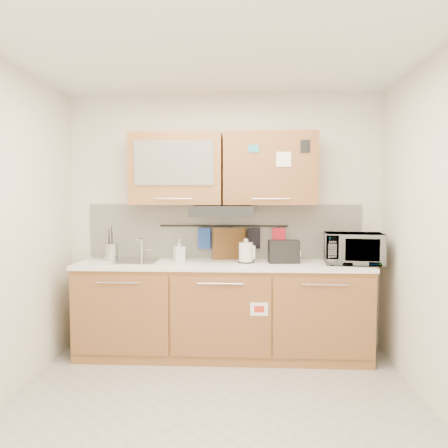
# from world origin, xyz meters

# --- Properties ---
(floor) EXTENTS (3.20, 3.20, 0.00)m
(floor) POSITION_xyz_m (0.00, 0.00, 0.00)
(floor) COLOR #9E9993
(floor) RESTS_ON ground
(ceiling) EXTENTS (3.20, 3.20, 0.00)m
(ceiling) POSITION_xyz_m (0.00, 0.00, 2.60)
(ceiling) COLOR white
(ceiling) RESTS_ON wall_back
(wall_back) EXTENTS (3.20, 0.00, 3.20)m
(wall_back) POSITION_xyz_m (0.00, 1.50, 1.30)
(wall_back) COLOR silver
(wall_back) RESTS_ON ground
(base_cabinet) EXTENTS (2.80, 0.64, 0.88)m
(base_cabinet) POSITION_xyz_m (0.00, 1.19, 0.41)
(base_cabinet) COLOR #A26839
(base_cabinet) RESTS_ON floor
(countertop) EXTENTS (2.82, 0.62, 0.04)m
(countertop) POSITION_xyz_m (0.00, 1.19, 0.90)
(countertop) COLOR white
(countertop) RESTS_ON base_cabinet
(backsplash) EXTENTS (2.80, 0.02, 0.56)m
(backsplash) POSITION_xyz_m (0.00, 1.49, 1.20)
(backsplash) COLOR silver
(backsplash) RESTS_ON countertop
(upper_cabinets) EXTENTS (1.82, 0.37, 0.70)m
(upper_cabinets) POSITION_xyz_m (-0.00, 1.32, 1.83)
(upper_cabinets) COLOR #A26839
(upper_cabinets) RESTS_ON wall_back
(range_hood) EXTENTS (0.60, 0.46, 0.10)m
(range_hood) POSITION_xyz_m (0.00, 1.25, 1.42)
(range_hood) COLOR black
(range_hood) RESTS_ON upper_cabinets
(sink) EXTENTS (0.42, 0.40, 0.26)m
(sink) POSITION_xyz_m (-0.85, 1.21, 0.92)
(sink) COLOR silver
(sink) RESTS_ON countertop
(utensil_rail) EXTENTS (1.30, 0.02, 0.02)m
(utensil_rail) POSITION_xyz_m (0.00, 1.45, 1.26)
(utensil_rail) COLOR black
(utensil_rail) RESTS_ON backsplash
(utensil_crock) EXTENTS (0.16, 0.16, 0.34)m
(utensil_crock) POSITION_xyz_m (-1.12, 1.27, 1.01)
(utensil_crock) COLOR #ADADB1
(utensil_crock) RESTS_ON countertop
(kettle) EXTENTS (0.18, 0.18, 0.24)m
(kettle) POSITION_xyz_m (0.23, 1.20, 1.01)
(kettle) COLOR silver
(kettle) RESTS_ON countertop
(toaster) EXTENTS (0.30, 0.19, 0.22)m
(toaster) POSITION_xyz_m (0.59, 1.22, 1.03)
(toaster) COLOR black
(toaster) RESTS_ON countertop
(microwave) EXTENTS (0.57, 0.41, 0.29)m
(microwave) POSITION_xyz_m (1.25, 1.18, 1.07)
(microwave) COLOR #999999
(microwave) RESTS_ON countertop
(soap_bottle) EXTENTS (0.13, 0.13, 0.21)m
(soap_bottle) POSITION_xyz_m (-0.43, 1.30, 1.03)
(soap_bottle) COLOR #999999
(soap_bottle) RESTS_ON countertop
(cutting_board) EXTENTS (0.38, 0.13, 0.47)m
(cutting_board) POSITION_xyz_m (0.08, 1.44, 1.00)
(cutting_board) COLOR brown
(cutting_board) RESTS_ON utensil_rail
(oven_mitt) EXTENTS (0.13, 0.05, 0.21)m
(oven_mitt) POSITION_xyz_m (-0.20, 1.44, 1.13)
(oven_mitt) COLOR #204097
(oven_mitt) RESTS_ON utensil_rail
(dark_pouch) EXTENTS (0.14, 0.07, 0.21)m
(dark_pouch) POSITION_xyz_m (0.30, 1.44, 1.14)
(dark_pouch) COLOR black
(dark_pouch) RESTS_ON utensil_rail
(pot_holder) EXTENTS (0.13, 0.06, 0.16)m
(pot_holder) POSITION_xyz_m (0.56, 1.44, 1.16)
(pot_holder) COLOR red
(pot_holder) RESTS_ON utensil_rail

